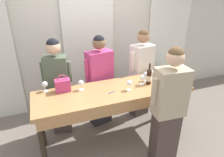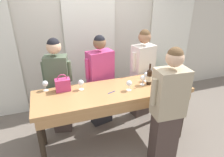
# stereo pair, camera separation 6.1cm
# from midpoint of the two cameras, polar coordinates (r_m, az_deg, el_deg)

# --- Properties ---
(ground_plane) EXTENTS (18.00, 18.00, 0.00)m
(ground_plane) POSITION_cam_midpoint_polar(r_m,az_deg,el_deg) (3.49, 0.93, -17.13)
(ground_plane) COLOR #70665B
(wall_back) EXTENTS (12.00, 0.06, 2.80)m
(wall_back) POSITION_cam_midpoint_polar(r_m,az_deg,el_deg) (4.08, -5.99, 11.54)
(wall_back) COLOR beige
(wall_back) RESTS_ON ground_plane
(curtain_panel_center) EXTENTS (1.01, 0.03, 2.69)m
(curtain_panel_center) POSITION_cam_midpoint_polar(r_m,az_deg,el_deg) (4.03, -5.74, 10.57)
(curtain_panel_center) COLOR white
(curtain_panel_center) RESTS_ON ground_plane
(curtain_panel_right) EXTENTS (1.01, 0.03, 2.69)m
(curtain_panel_right) POSITION_cam_midpoint_polar(r_m,az_deg,el_deg) (4.79, 16.73, 11.97)
(curtain_panel_right) COLOR white
(curtain_panel_right) RESTS_ON ground_plane
(tasting_bar) EXTENTS (2.31, 0.72, 0.95)m
(tasting_bar) POSITION_cam_midpoint_polar(r_m,az_deg,el_deg) (2.97, 1.18, -5.13)
(tasting_bar) COLOR #B27F4C
(tasting_bar) RESTS_ON ground_plane
(wine_bottle) EXTENTS (0.08, 0.08, 0.34)m
(wine_bottle) POSITION_cam_midpoint_polar(r_m,az_deg,el_deg) (3.10, 11.14, 0.51)
(wine_bottle) COLOR black
(wine_bottle) RESTS_ON tasting_bar
(handbag) EXTENTS (0.21, 0.12, 0.26)m
(handbag) POSITION_cam_midpoint_polar(r_m,az_deg,el_deg) (2.95, -13.32, -1.71)
(handbag) COLOR #C63870
(handbag) RESTS_ON tasting_bar
(wine_glass_front_left) EXTENTS (0.08, 0.08, 0.15)m
(wine_glass_front_left) POSITION_cam_midpoint_polar(r_m,az_deg,el_deg) (3.08, 9.35, 0.03)
(wine_glass_front_left) COLOR white
(wine_glass_front_left) RESTS_ON tasting_bar
(wine_glass_front_mid) EXTENTS (0.08, 0.08, 0.15)m
(wine_glass_front_mid) POSITION_cam_midpoint_polar(r_m,az_deg,el_deg) (2.89, 5.52, -1.47)
(wine_glass_front_mid) COLOR white
(wine_glass_front_mid) RESTS_ON tasting_bar
(wine_glass_front_right) EXTENTS (0.08, 0.08, 0.15)m
(wine_glass_front_right) POSITION_cam_midpoint_polar(r_m,az_deg,el_deg) (3.20, 10.39, 1.01)
(wine_glass_front_right) COLOR white
(wine_glass_front_right) RESTS_ON tasting_bar
(wine_glass_center_left) EXTENTS (0.08, 0.08, 0.15)m
(wine_glass_center_left) POSITION_cam_midpoint_polar(r_m,az_deg,el_deg) (3.43, 13.09, 2.36)
(wine_glass_center_left) COLOR white
(wine_glass_center_left) RESTS_ON tasting_bar
(wine_glass_center_mid) EXTENTS (0.08, 0.08, 0.15)m
(wine_glass_center_mid) POSITION_cam_midpoint_polar(r_m,az_deg,el_deg) (3.02, -18.02, -1.44)
(wine_glass_center_mid) COLOR white
(wine_glass_center_mid) RESTS_ON tasting_bar
(wine_glass_center_right) EXTENTS (0.08, 0.08, 0.15)m
(wine_glass_center_right) POSITION_cam_midpoint_polar(r_m,az_deg,el_deg) (2.93, -8.26, -1.24)
(wine_glass_center_right) COLOR white
(wine_glass_center_right) RESTS_ON tasting_bar
(wine_glass_back_left) EXTENTS (0.08, 0.08, 0.15)m
(wine_glass_back_left) POSITION_cam_midpoint_polar(r_m,az_deg,el_deg) (3.30, 12.21, 1.54)
(wine_glass_back_left) COLOR white
(wine_glass_back_left) RESTS_ON tasting_bar
(pen) EXTENTS (0.13, 0.05, 0.01)m
(pen) POSITION_cam_midpoint_polar(r_m,az_deg,el_deg) (2.86, 0.48, -3.94)
(pen) COLOR #193399
(pen) RESTS_ON tasting_bar
(guest_olive_jacket) EXTENTS (0.46, 0.29, 1.65)m
(guest_olive_jacket) POSITION_cam_midpoint_polar(r_m,az_deg,el_deg) (3.32, -14.52, -1.89)
(guest_olive_jacket) COLOR #473833
(guest_olive_jacket) RESTS_ON ground_plane
(guest_pink_top) EXTENTS (0.54, 0.32, 1.64)m
(guest_pink_top) POSITION_cam_midpoint_polar(r_m,az_deg,el_deg) (3.45, -2.79, -0.78)
(guest_pink_top) COLOR #28282D
(guest_pink_top) RESTS_ON ground_plane
(guest_cream_sweater) EXTENTS (0.50, 0.33, 1.68)m
(guest_cream_sweater) POSITION_cam_midpoint_polar(r_m,az_deg,el_deg) (3.71, 9.07, 1.37)
(guest_cream_sweater) COLOR #473833
(guest_cream_sweater) RESTS_ON ground_plane
(host_pouring) EXTENTS (0.52, 0.29, 1.72)m
(host_pouring) POSITION_cam_midpoint_polar(r_m,az_deg,el_deg) (2.72, 16.24, -8.51)
(host_pouring) COLOR #473833
(host_pouring) RESTS_ON ground_plane
(potted_plant) EXTENTS (0.33, 0.33, 0.72)m
(potted_plant) POSITION_cam_midpoint_polar(r_m,az_deg,el_deg) (4.70, 14.33, -0.54)
(potted_plant) COLOR #935B3D
(potted_plant) RESTS_ON ground_plane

